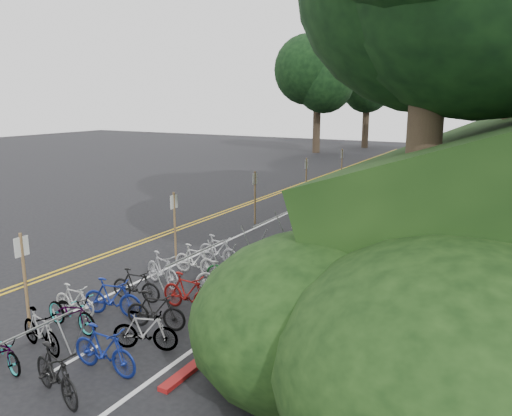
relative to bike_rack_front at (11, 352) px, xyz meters
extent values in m
plane|color=black|center=(-2.96, 3.33, -0.81)|extent=(120.00, 120.00, 0.00)
cube|color=gold|center=(-5.11, 13.33, -0.81)|extent=(0.12, 80.00, 0.01)
cube|color=gold|center=(-4.81, 13.33, -0.81)|extent=(0.12, 80.00, 0.01)
cube|color=silver|center=(-1.96, 13.33, -0.81)|extent=(0.12, 80.00, 0.01)
cube|color=silver|center=(2.24, 13.33, -0.81)|extent=(0.12, 80.00, 0.01)
cube|color=silver|center=(0.14, 1.33, -0.81)|extent=(0.10, 1.60, 0.01)
cube|color=silver|center=(0.14, 7.33, -0.81)|extent=(0.10, 1.60, 0.01)
cube|color=silver|center=(0.14, 13.33, -0.81)|extent=(0.10, 1.60, 0.01)
cube|color=silver|center=(0.14, 19.33, -0.81)|extent=(0.10, 1.60, 0.01)
cube|color=silver|center=(0.14, 25.33, -0.81)|extent=(0.10, 1.60, 0.01)
cube|color=silver|center=(0.14, 31.33, -0.81)|extent=(0.10, 1.60, 0.01)
cube|color=silver|center=(0.14, 37.33, -0.81)|extent=(0.10, 1.60, 0.01)
cube|color=maroon|center=(2.74, 15.33, -0.76)|extent=(0.25, 28.00, 0.10)
cube|color=#382819|center=(3.44, 25.33, -0.73)|extent=(1.40, 44.00, 0.16)
ellipsoid|color=#284C19|center=(4.24, 6.33, 0.23)|extent=(2.00, 2.80, 1.60)
ellipsoid|color=#284C19|center=(5.04, 11.33, 0.74)|extent=(2.60, 3.64, 2.08)
ellipsoid|color=#284C19|center=(6.24, 17.33, 1.18)|extent=(2.20, 3.08, 1.76)
ellipsoid|color=#284C19|center=(4.84, 23.33, 0.75)|extent=(3.00, 4.20, 2.40)
ellipsoid|color=#284C19|center=(5.54, 29.33, 0.91)|extent=(2.40, 3.36, 1.92)
ellipsoid|color=#284C19|center=(6.84, 33.33, 1.60)|extent=(2.80, 3.92, 2.24)
ellipsoid|color=#284C19|center=(4.04, 9.33, 0.09)|extent=(1.80, 2.52, 1.44)
ellipsoid|color=#284C19|center=(7.04, 21.33, 1.79)|extent=(3.20, 4.48, 2.56)
ellipsoid|color=black|center=(5.04, 3.83, 0.40)|extent=(5.28, 6.16, 3.52)
ellipsoid|color=black|center=(8.04, 2.83, 0.62)|extent=(6.24, 7.28, 4.16)
cylinder|color=#2D2319|center=(6.54, 6.33, 3.19)|extent=(0.80, 0.80, 5.61)
cylinder|color=#2D2319|center=(-11.96, 45.33, 1.99)|extent=(0.80, 0.80, 5.61)
ellipsoid|color=black|center=(-11.96, 45.33, 7.10)|extent=(7.67, 7.67, 7.29)
cylinder|color=#2D2319|center=(-8.96, 53.33, 1.78)|extent=(0.78, 0.78, 5.18)
ellipsoid|color=black|center=(-8.96, 53.33, 6.38)|extent=(6.71, 6.71, 6.38)
cylinder|color=gray|center=(0.00, 0.00, 0.26)|extent=(0.05, 3.14, 0.05)
cylinder|color=gray|center=(-0.28, 1.47, -0.28)|extent=(0.54, 0.04, 1.06)
cylinder|color=gray|center=(0.28, 1.47, -0.28)|extent=(0.54, 0.04, 1.06)
cylinder|color=gray|center=(0.04, 6.33, 0.34)|extent=(0.05, 3.00, 0.05)
cylinder|color=gray|center=(-0.24, 4.93, -0.24)|extent=(0.58, 0.04, 1.13)
cylinder|color=gray|center=(0.32, 4.93, -0.24)|extent=(0.58, 0.04, 1.13)
cylinder|color=gray|center=(-0.24, 7.73, -0.24)|extent=(0.58, 0.04, 1.13)
cylinder|color=gray|center=(0.32, 7.73, -0.24)|extent=(0.58, 0.04, 1.13)
cylinder|color=gray|center=(0.04, 11.33, 0.34)|extent=(0.05, 3.00, 0.05)
cylinder|color=gray|center=(-0.24, 9.93, -0.24)|extent=(0.58, 0.04, 1.13)
cylinder|color=gray|center=(0.32, 9.93, -0.24)|extent=(0.58, 0.04, 1.13)
cylinder|color=gray|center=(-0.24, 12.73, -0.24)|extent=(0.58, 0.04, 1.13)
cylinder|color=gray|center=(0.32, 12.73, -0.24)|extent=(0.58, 0.04, 1.13)
cylinder|color=gray|center=(0.04, 16.33, 0.34)|extent=(0.05, 3.00, 0.05)
cylinder|color=gray|center=(-0.24, 14.93, -0.24)|extent=(0.58, 0.04, 1.13)
cylinder|color=gray|center=(0.32, 14.93, -0.24)|extent=(0.58, 0.04, 1.13)
cylinder|color=gray|center=(-0.24, 17.73, -0.24)|extent=(0.58, 0.04, 1.13)
cylinder|color=gray|center=(0.32, 17.73, -0.24)|extent=(0.58, 0.04, 1.13)
cylinder|color=gray|center=(0.04, 21.33, 0.34)|extent=(0.05, 3.00, 0.05)
cylinder|color=gray|center=(-0.24, 19.93, -0.24)|extent=(0.58, 0.04, 1.13)
cylinder|color=gray|center=(0.32, 19.93, -0.24)|extent=(0.58, 0.04, 1.13)
cylinder|color=gray|center=(-0.24, 22.73, -0.24)|extent=(0.58, 0.04, 1.13)
cylinder|color=gray|center=(0.32, 22.73, -0.24)|extent=(0.58, 0.04, 1.13)
cylinder|color=gray|center=(0.04, 26.33, 0.34)|extent=(0.05, 3.00, 0.05)
cylinder|color=gray|center=(-0.24, 24.93, -0.24)|extent=(0.58, 0.04, 1.13)
cylinder|color=gray|center=(0.32, 24.93, -0.24)|extent=(0.58, 0.04, 1.13)
cylinder|color=gray|center=(-0.24, 27.73, -0.24)|extent=(0.58, 0.04, 1.13)
cylinder|color=gray|center=(0.32, 27.73, -0.24)|extent=(0.58, 0.04, 1.13)
cylinder|color=brown|center=(-2.15, 1.98, 0.45)|extent=(0.08, 0.08, 2.52)
cube|color=silver|center=(-2.15, 1.98, 1.36)|extent=(0.02, 0.40, 0.50)
cylinder|color=brown|center=(-2.36, 8.33, 0.44)|extent=(0.08, 0.08, 2.50)
cube|color=silver|center=(-2.36, 8.33, 1.34)|extent=(0.02, 0.40, 0.50)
cylinder|color=brown|center=(-2.36, 14.33, 0.44)|extent=(0.08, 0.08, 2.50)
cube|color=silver|center=(-2.36, 14.33, 1.34)|extent=(0.02, 0.40, 0.50)
cylinder|color=brown|center=(-2.36, 20.33, 0.44)|extent=(0.08, 0.08, 2.50)
cube|color=silver|center=(-2.36, 20.33, 1.34)|extent=(0.02, 0.40, 0.50)
cylinder|color=brown|center=(-2.36, 26.33, 0.44)|extent=(0.08, 0.08, 2.50)
cube|color=silver|center=(-2.36, 26.33, 1.34)|extent=(0.02, 0.40, 0.50)
imported|color=beige|center=(-1.75, 3.11, -0.38)|extent=(0.45, 1.44, 0.86)
imported|color=slate|center=(-0.93, 0.42, -0.39)|extent=(0.86, 1.69, 0.85)
imported|color=black|center=(1.07, 0.18, -0.27)|extent=(0.99, 1.89, 1.09)
imported|color=slate|center=(-0.84, 1.33, -0.31)|extent=(0.80, 1.74, 1.01)
imported|color=navy|center=(1.16, 1.36, -0.28)|extent=(0.50, 1.77, 1.07)
imported|color=slate|center=(-1.10, 2.44, -0.33)|extent=(0.79, 1.89, 0.97)
imported|color=slate|center=(1.26, 2.54, -0.33)|extent=(0.97, 1.65, 0.96)
imported|color=navy|center=(-0.79, 3.56, -0.28)|extent=(0.87, 1.83, 1.06)
imported|color=black|center=(0.75, 3.52, -0.31)|extent=(0.81, 1.72, 1.00)
imported|color=black|center=(-0.94, 4.65, -0.33)|extent=(0.66, 1.66, 0.97)
imported|color=maroon|center=(0.81, 4.80, -0.27)|extent=(0.66, 1.84, 1.09)
imported|color=#9E9EA3|center=(-1.03, 5.96, -0.27)|extent=(1.06, 1.86, 1.08)
imported|color=beige|center=(1.07, 6.25, -0.28)|extent=(1.04, 1.84, 1.07)
imported|color=beige|center=(-0.73, 7.28, -0.29)|extent=(0.58, 1.75, 1.04)
imported|color=#144C1E|center=(0.81, 7.21, -0.35)|extent=(1.11, 1.87, 0.93)
imported|color=#9E9EA3|center=(-0.66, 8.58, -0.29)|extent=(0.68, 1.79, 1.05)
camera|label=1|loc=(8.73, -5.61, 4.97)|focal=35.00mm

